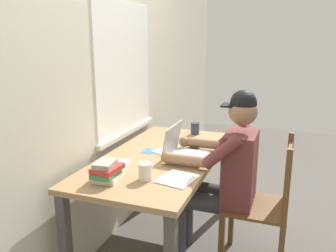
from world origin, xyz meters
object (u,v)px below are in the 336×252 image
(seated_person, at_px, (224,169))
(computer_mouse, at_px, (194,146))
(desk, at_px, (161,167))
(book_stack_main, at_px, (107,171))
(laptop, at_px, (183,150))
(coffee_mug_dark, at_px, (195,128))
(landscape_photo_print, at_px, (149,151))
(wooden_chair, at_px, (264,206))
(coffee_mug_white, at_px, (146,171))

(seated_person, bearing_deg, computer_mouse, 51.62)
(desk, relative_size, book_stack_main, 7.63)
(desk, distance_m, computer_mouse, 0.33)
(laptop, distance_m, coffee_mug_dark, 0.63)
(seated_person, relative_size, coffee_mug_dark, 11.03)
(laptop, height_order, landscape_photo_print, laptop)
(seated_person, distance_m, computer_mouse, 0.37)
(laptop, height_order, computer_mouse, laptop)
(wooden_chair, distance_m, landscape_photo_print, 0.90)
(computer_mouse, height_order, book_stack_main, book_stack_main)
(seated_person, distance_m, coffee_mug_dark, 0.72)
(wooden_chair, xyz_separation_m, computer_mouse, (0.22, 0.56, 0.30))
(computer_mouse, height_order, coffee_mug_white, coffee_mug_white)
(laptop, bearing_deg, computer_mouse, -3.80)
(computer_mouse, distance_m, coffee_mug_dark, 0.40)
(desk, xyz_separation_m, computer_mouse, (0.25, -0.18, 0.11))
(wooden_chair, height_order, book_stack_main, wooden_chair)
(desk, distance_m, laptop, 0.22)
(wooden_chair, height_order, coffee_mug_white, wooden_chair)
(coffee_mug_dark, relative_size, book_stack_main, 0.56)
(laptop, relative_size, coffee_mug_dark, 2.93)
(coffee_mug_dark, xyz_separation_m, landscape_photo_print, (-0.58, 0.19, -0.05))
(book_stack_main, bearing_deg, laptop, -28.29)
(seated_person, xyz_separation_m, laptop, (-0.02, 0.30, 0.11))
(laptop, relative_size, landscape_photo_print, 2.54)
(wooden_chair, xyz_separation_m, coffee_mug_dark, (0.60, 0.67, 0.33))
(desk, height_order, coffee_mug_dark, coffee_mug_dark)
(seated_person, distance_m, coffee_mug_white, 0.62)
(wooden_chair, distance_m, coffee_mug_dark, 0.96)
(seated_person, relative_size, computer_mouse, 12.43)
(computer_mouse, bearing_deg, laptop, 176.20)
(coffee_mug_white, distance_m, book_stack_main, 0.23)
(desk, bearing_deg, landscape_photo_print, 66.17)
(landscape_photo_print, bearing_deg, laptop, -101.38)
(wooden_chair, relative_size, coffee_mug_dark, 8.33)
(desk, bearing_deg, coffee_mug_dark, -6.62)
(coffee_mug_dark, distance_m, book_stack_main, 1.19)
(coffee_mug_white, height_order, book_stack_main, book_stack_main)
(seated_person, height_order, laptop, seated_person)
(computer_mouse, bearing_deg, desk, 144.84)
(wooden_chair, distance_m, coffee_mug_white, 0.88)
(desk, relative_size, coffee_mug_white, 12.57)
(seated_person, xyz_separation_m, coffee_mug_dark, (0.60, 0.38, 0.11))
(desk, height_order, coffee_mug_white, coffee_mug_white)
(desk, bearing_deg, seated_person, -86.28)
(desk, distance_m, coffee_mug_white, 0.48)
(coffee_mug_dark, bearing_deg, seated_person, -147.43)
(computer_mouse, xyz_separation_m, landscape_photo_print, (-0.20, 0.29, -0.02))
(laptop, bearing_deg, coffee_mug_white, 169.47)
(wooden_chair, height_order, landscape_photo_print, wooden_chair)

